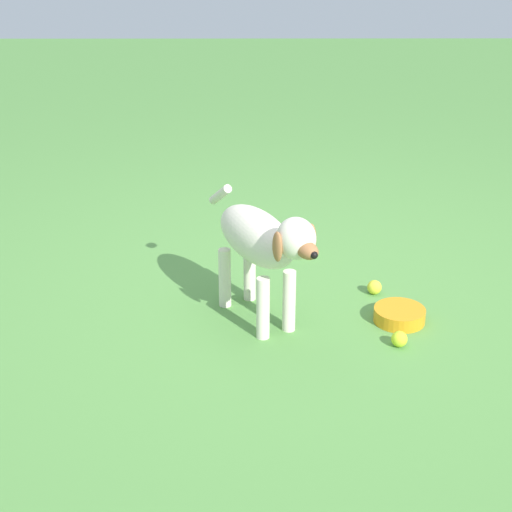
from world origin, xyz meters
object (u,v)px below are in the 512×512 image
object	(u,v)px
dog	(262,242)
tennis_ball_2	(305,248)
tennis_ball_1	(374,287)
water_bowl	(399,315)
tennis_ball_0	(399,339)

from	to	relation	value
dog	tennis_ball_2	world-z (taller)	dog
tennis_ball_1	water_bowl	bearing A→B (deg)	-164.52
dog	tennis_ball_1	size ratio (longest dim) A/B	11.21
tennis_ball_0	water_bowl	size ratio (longest dim) A/B	0.30
tennis_ball_1	tennis_ball_2	xyz separation A→B (m)	(0.44, 0.29, 0.00)
dog	tennis_ball_0	world-z (taller)	dog
tennis_ball_1	water_bowl	size ratio (longest dim) A/B	0.30
tennis_ball_0	tennis_ball_2	xyz separation A→B (m)	(0.90, 0.33, 0.00)
tennis_ball_2	water_bowl	xyz separation A→B (m)	(-0.70, -0.36, -0.00)
tennis_ball_0	tennis_ball_1	size ratio (longest dim) A/B	1.00
water_bowl	tennis_ball_0	bearing A→B (deg)	170.49
tennis_ball_1	tennis_ball_2	distance (m)	0.53
tennis_ball_0	water_bowl	distance (m)	0.21
dog	tennis_ball_0	distance (m)	0.68
dog	tennis_ball_2	distance (m)	0.81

